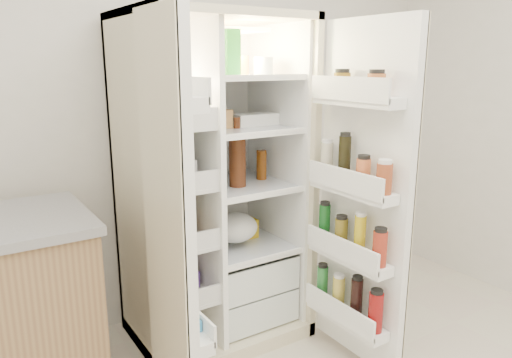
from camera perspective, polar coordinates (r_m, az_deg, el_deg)
wall_back at (r=2.94m, az=-9.91°, el=9.42°), size 4.00×0.02×2.70m
refrigerator at (r=2.77m, az=-5.08°, el=-3.46°), size 0.92×0.70×1.80m
freezer_door at (r=2.00m, az=-10.09°, el=-5.96°), size 0.15×0.40×1.72m
fridge_door at (r=2.47m, az=12.26°, el=-2.72°), size 0.17×0.58×1.72m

